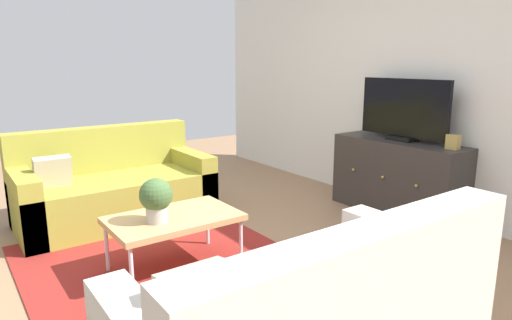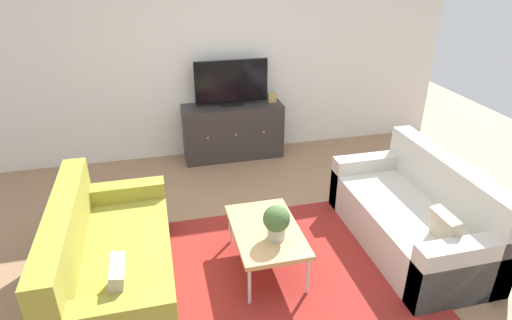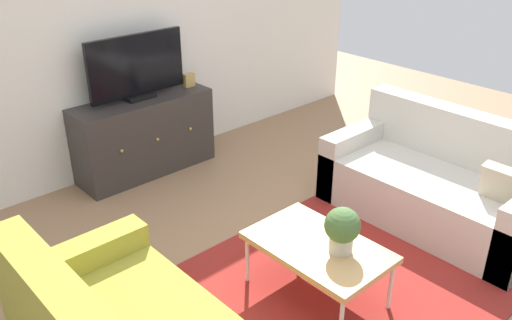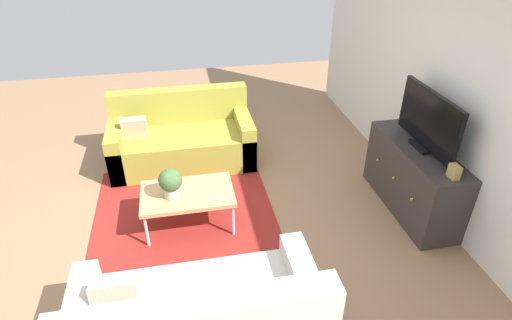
{
  "view_description": "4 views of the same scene",
  "coord_description": "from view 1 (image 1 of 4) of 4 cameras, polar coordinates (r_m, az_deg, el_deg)",
  "views": [
    {
      "loc": [
        2.74,
        -1.39,
        1.5
      ],
      "look_at": [
        0.0,
        0.58,
        0.75
      ],
      "focal_mm": 31.14,
      "sensor_mm": 36.0,
      "label": 1
    },
    {
      "loc": [
        -0.9,
        -3.09,
        2.63
      ],
      "look_at": [
        0.0,
        0.58,
        0.75
      ],
      "focal_mm": 30.04,
      "sensor_mm": 36.0,
      "label": 2
    },
    {
      "loc": [
        -2.34,
        -1.98,
        2.46
      ],
      "look_at": [
        0.0,
        0.58,
        0.75
      ],
      "focal_mm": 37.93,
      "sensor_mm": 36.0,
      "label": 3
    },
    {
      "loc": [
        3.34,
        -0.08,
        2.83
      ],
      "look_at": [
        0.0,
        0.58,
        0.75
      ],
      "focal_mm": 29.02,
      "sensor_mm": 36.0,
      "label": 4
    }
  ],
  "objects": [
    {
      "name": "tv_console",
      "position": [
        4.67,
        17.71,
        -2.13
      ],
      "size": [
        1.34,
        0.47,
        0.75
      ],
      "color": "#332D2B",
      "rests_on": "ground_plane"
    },
    {
      "name": "couch_left_side",
      "position": [
        4.54,
        -17.97,
        -3.61
      ],
      "size": [
        0.89,
        1.76,
        0.88
      ],
      "color": "olive",
      "rests_on": "ground_plane"
    },
    {
      "name": "mantel_clock",
      "position": [
        4.28,
        23.99,
        2.12
      ],
      "size": [
        0.11,
        0.07,
        0.13
      ],
      "primitive_type": "cube",
      "color": "tan",
      "rests_on": "tv_console"
    },
    {
      "name": "ground_plane",
      "position": [
        3.43,
        -8.19,
        -13.68
      ],
      "size": [
        10.0,
        10.0,
        0.0
      ],
      "primitive_type": "plane",
      "color": "#997251"
    },
    {
      "name": "coffee_table",
      "position": [
        3.3,
        -10.54,
        -7.58
      ],
      "size": [
        0.58,
        0.92,
        0.42
      ],
      "color": "tan",
      "rests_on": "ground_plane"
    },
    {
      "name": "area_rug",
      "position": [
        3.36,
        -10.52,
        -14.17
      ],
      "size": [
        2.5,
        1.9,
        0.01
      ],
      "primitive_type": "cube",
      "color": "maroon",
      "rests_on": "ground_plane"
    },
    {
      "name": "wall_back",
      "position": [
        4.81,
        19.7,
        9.95
      ],
      "size": [
        6.4,
        0.12,
        2.7
      ],
      "primitive_type": "cube",
      "color": "silver",
      "rests_on": "ground_plane"
    },
    {
      "name": "potted_plant",
      "position": [
        3.14,
        -12.71,
        -4.8
      ],
      "size": [
        0.23,
        0.23,
        0.31
      ],
      "color": "#B7B2A8",
      "rests_on": "coffee_table"
    },
    {
      "name": "flat_screen_tv",
      "position": [
        4.57,
        18.42,
        6.12
      ],
      "size": [
        0.97,
        0.16,
        0.6
      ],
      "color": "black",
      "rests_on": "tv_console"
    }
  ]
}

